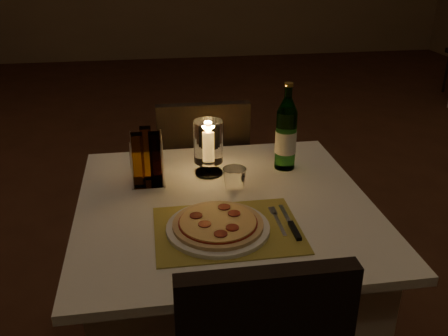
{
  "coord_description": "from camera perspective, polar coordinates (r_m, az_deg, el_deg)",
  "views": [
    {
      "loc": [
        -0.33,
        -2.18,
        1.56
      ],
      "look_at": [
        -0.1,
        -0.67,
        0.86
      ],
      "focal_mm": 40.0,
      "sensor_mm": 36.0,
      "label": 1
    }
  ],
  "objects": [
    {
      "name": "floor",
      "position": [
        2.7,
        -0.19,
        -10.78
      ],
      "size": [
        8.0,
        10.0,
        0.02
      ],
      "primitive_type": "cube",
      "color": "#4A2717",
      "rests_on": "ground"
    },
    {
      "name": "main_table",
      "position": [
        1.92,
        0.09,
        -13.57
      ],
      "size": [
        1.0,
        1.0,
        0.74
      ],
      "color": "silver",
      "rests_on": "ground"
    },
    {
      "name": "chair_far",
      "position": [
        2.43,
        -2.53,
        0.12
      ],
      "size": [
        0.42,
        0.42,
        0.9
      ],
      "color": "black",
      "rests_on": "ground"
    },
    {
      "name": "placemat",
      "position": [
        1.56,
        0.41,
        -7.06
      ],
      "size": [
        0.45,
        0.34,
        0.0
      ],
      "primitive_type": "cube",
      "color": "#A69539",
      "rests_on": "main_table"
    },
    {
      "name": "plate",
      "position": [
        1.55,
        -0.69,
        -6.87
      ],
      "size": [
        0.32,
        0.32,
        0.01
      ],
      "primitive_type": "cylinder",
      "color": "white",
      "rests_on": "placemat"
    },
    {
      "name": "pizza",
      "position": [
        1.54,
        -0.69,
        -6.36
      ],
      "size": [
        0.28,
        0.28,
        0.02
      ],
      "color": "#D8B77F",
      "rests_on": "plate"
    },
    {
      "name": "fork",
      "position": [
        1.61,
        6.04,
        -5.8
      ],
      "size": [
        0.02,
        0.18,
        0.0
      ],
      "color": "silver",
      "rests_on": "placemat"
    },
    {
      "name": "knife",
      "position": [
        1.57,
        7.85,
        -6.7
      ],
      "size": [
        0.02,
        0.22,
        0.01
      ],
      "color": "black",
      "rests_on": "placemat"
    },
    {
      "name": "tumbler",
      "position": [
        1.77,
        1.2,
        -1.33
      ],
      "size": [
        0.08,
        0.08,
        0.08
      ],
      "primitive_type": null,
      "color": "white",
      "rests_on": "main_table"
    },
    {
      "name": "water_bottle",
      "position": [
        1.93,
        7.1,
        3.79
      ],
      "size": [
        0.08,
        0.08,
        0.34
      ],
      "color": "#6BB662",
      "rests_on": "main_table"
    },
    {
      "name": "hurricane_candle",
      "position": [
        1.87,
        -1.81,
        2.81
      ],
      "size": [
        0.11,
        0.11,
        0.21
      ],
      "color": "white",
      "rests_on": "main_table"
    },
    {
      "name": "cruet_caddy",
      "position": [
        1.82,
        -8.8,
        0.95
      ],
      "size": [
        0.12,
        0.12,
        0.21
      ],
      "color": "white",
      "rests_on": "main_table"
    }
  ]
}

